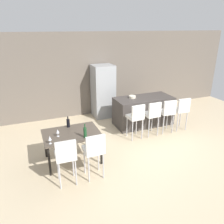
# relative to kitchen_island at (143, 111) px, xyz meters

# --- Properties ---
(ground_plane) EXTENTS (10.00, 10.00, 0.00)m
(ground_plane) POSITION_rel_kitchen_island_xyz_m (-0.50, -1.06, -0.46)
(ground_plane) COLOR #C6B28E
(back_wall) EXTENTS (10.00, 0.12, 2.90)m
(back_wall) POSITION_rel_kitchen_island_xyz_m (-0.50, 1.63, 0.99)
(back_wall) COLOR #665B51
(back_wall) RESTS_ON ground_plane
(kitchen_island) EXTENTS (1.88, 0.86, 0.92)m
(kitchen_island) POSITION_rel_kitchen_island_xyz_m (0.00, 0.00, 0.00)
(kitchen_island) COLOR #383330
(kitchen_island) RESTS_ON ground_plane
(bar_chair_left) EXTENTS (0.42, 0.42, 1.05)m
(bar_chair_left) POSITION_rel_kitchen_island_xyz_m (-0.71, -0.81, 0.24)
(bar_chair_left) COLOR silver
(bar_chair_left) RESTS_ON ground_plane
(bar_chair_middle) EXTENTS (0.41, 0.41, 1.05)m
(bar_chair_middle) POSITION_rel_kitchen_island_xyz_m (-0.17, -0.81, 0.24)
(bar_chair_middle) COLOR silver
(bar_chair_middle) RESTS_ON ground_plane
(bar_chair_right) EXTENTS (0.43, 0.43, 1.05)m
(bar_chair_right) POSITION_rel_kitchen_island_xyz_m (0.35, -0.81, 0.24)
(bar_chair_right) COLOR silver
(bar_chair_right) RESTS_ON ground_plane
(bar_chair_far) EXTENTS (0.42, 0.42, 1.05)m
(bar_chair_far) POSITION_rel_kitchen_island_xyz_m (0.86, -0.81, 0.24)
(bar_chair_far) COLOR silver
(bar_chair_far) RESTS_ON ground_plane
(dining_table) EXTENTS (1.30, 0.92, 0.74)m
(dining_table) POSITION_rel_kitchen_island_xyz_m (-2.64, -1.26, 0.21)
(dining_table) COLOR #4C4238
(dining_table) RESTS_ON ground_plane
(dining_chair_near) EXTENTS (0.41, 0.41, 1.05)m
(dining_chair_near) POSITION_rel_kitchen_island_xyz_m (-2.93, -2.08, 0.24)
(dining_chair_near) COLOR silver
(dining_chair_near) RESTS_ON ground_plane
(dining_chair_far) EXTENTS (0.40, 0.40, 1.05)m
(dining_chair_far) POSITION_rel_kitchen_island_xyz_m (-2.35, -2.08, 0.24)
(dining_chair_far) COLOR silver
(dining_chair_far) RESTS_ON ground_plane
(wine_bottle_near) EXTENTS (0.07, 0.07, 0.33)m
(wine_bottle_near) POSITION_rel_kitchen_island_xyz_m (-2.40, -1.59, 0.41)
(wine_bottle_near) COLOR #194723
(wine_bottle_near) RESTS_ON dining_table
(wine_bottle_inner) EXTENTS (0.08, 0.08, 0.28)m
(wine_bottle_inner) POSITION_rel_kitchen_island_xyz_m (-2.63, -0.91, 0.39)
(wine_bottle_inner) COLOR black
(wine_bottle_inner) RESTS_ON dining_table
(wine_glass_left) EXTENTS (0.07, 0.07, 0.17)m
(wine_glass_left) POSITION_rel_kitchen_island_xyz_m (-3.16, -1.59, 0.40)
(wine_glass_left) COLOR silver
(wine_glass_left) RESTS_ON dining_table
(wine_glass_middle) EXTENTS (0.07, 0.07, 0.17)m
(wine_glass_middle) POSITION_rel_kitchen_island_xyz_m (-2.95, -1.32, 0.40)
(wine_glass_middle) COLOR silver
(wine_glass_middle) RESTS_ON dining_table
(refrigerator) EXTENTS (0.72, 0.68, 1.84)m
(refrigerator) POSITION_rel_kitchen_island_xyz_m (-0.97, 1.19, 0.46)
(refrigerator) COLOR #939699
(refrigerator) RESTS_ON ground_plane
(fruit_bowl) EXTENTS (0.22, 0.22, 0.07)m
(fruit_bowl) POSITION_rel_kitchen_island_xyz_m (-0.36, 0.12, 0.50)
(fruit_bowl) COLOR beige
(fruit_bowl) RESTS_ON kitchen_island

